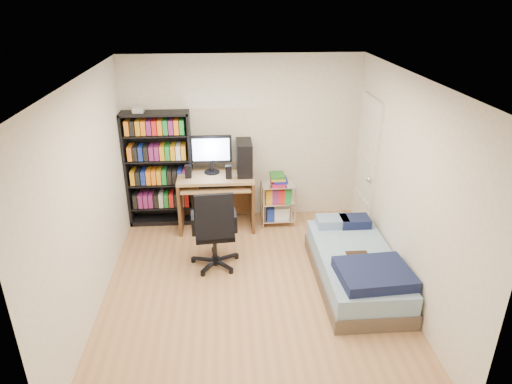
{
  "coord_description": "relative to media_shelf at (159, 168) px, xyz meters",
  "views": [
    {
      "loc": [
        -0.28,
        -4.56,
        3.31
      ],
      "look_at": [
        0.08,
        0.4,
        1.09
      ],
      "focal_mm": 32.0,
      "sensor_mm": 36.0,
      "label": 1
    }
  ],
  "objects": [
    {
      "name": "door",
      "position": [
        2.98,
        -0.49,
        0.11
      ],
      "size": [
        0.12,
        0.8,
        2.0
      ],
      "color": "silver",
      "rests_on": "room"
    },
    {
      "name": "office_chair",
      "position": [
        0.82,
        -1.32,
        -0.54
      ],
      "size": [
        0.7,
        0.7,
        1.09
      ],
      "rotation": [
        0.0,
        0.0,
        0.08
      ],
      "color": "black",
      "rests_on": "room"
    },
    {
      "name": "computer_desk",
      "position": [
        0.95,
        -0.16,
        -0.13
      ],
      "size": [
        1.11,
        0.64,
        1.4
      ],
      "color": "tan",
      "rests_on": "room"
    },
    {
      "name": "wire_cart",
      "position": [
        1.76,
        -0.19,
        -0.36
      ],
      "size": [
        0.51,
        0.37,
        0.81
      ],
      "rotation": [
        0.0,
        0.0,
        0.02
      ],
      "color": "white",
      "rests_on": "room"
    },
    {
      "name": "room",
      "position": [
        1.26,
        -1.84,
        0.36
      ],
      "size": [
        3.58,
        4.08,
        2.58
      ],
      "color": "tan",
      "rests_on": "ground"
    },
    {
      "name": "bed",
      "position": [
        2.53,
        -1.83,
        -0.66
      ],
      "size": [
        0.92,
        1.84,
        0.53
      ],
      "color": "brown",
      "rests_on": "room"
    },
    {
      "name": "media_shelf",
      "position": [
        0.0,
        0.0,
        0.0
      ],
      "size": [
        0.97,
        0.32,
        1.8
      ],
      "color": "black",
      "rests_on": "room"
    }
  ]
}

